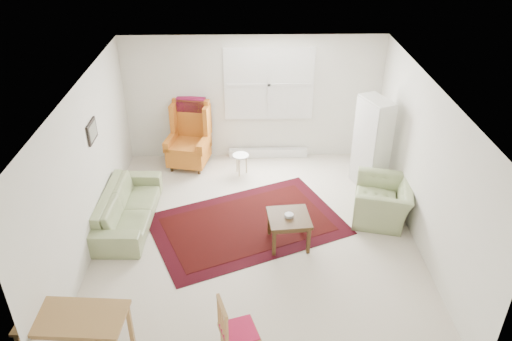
{
  "coord_description": "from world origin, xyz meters",
  "views": [
    {
      "loc": [
        -0.14,
        -6.36,
        4.93
      ],
      "look_at": [
        0.0,
        0.3,
        1.05
      ],
      "focal_mm": 35.0,
      "sensor_mm": 36.0,
      "label": 1
    }
  ],
  "objects_px": {
    "armchair": "(383,198)",
    "coffee_table": "(288,230)",
    "stool": "(241,164)",
    "cabinet": "(372,144)",
    "sofa": "(127,201)",
    "wingback_chair": "(188,136)",
    "desk_chair": "(239,331)",
    "desk": "(78,339)"
  },
  "relations": [
    {
      "from": "sofa",
      "to": "wingback_chair",
      "type": "height_order",
      "value": "wingback_chair"
    },
    {
      "from": "stool",
      "to": "desk_chair",
      "type": "height_order",
      "value": "desk_chair"
    },
    {
      "from": "sofa",
      "to": "desk_chair",
      "type": "bearing_deg",
      "value": -144.82
    },
    {
      "from": "wingback_chair",
      "to": "desk_chair",
      "type": "relative_size",
      "value": 1.41
    },
    {
      "from": "coffee_table",
      "to": "desk_chair",
      "type": "bearing_deg",
      "value": -108.91
    },
    {
      "from": "coffee_table",
      "to": "cabinet",
      "type": "relative_size",
      "value": 0.37
    },
    {
      "from": "coffee_table",
      "to": "cabinet",
      "type": "distance_m",
      "value": 2.41
    },
    {
      "from": "armchair",
      "to": "coffee_table",
      "type": "distance_m",
      "value": 1.74
    },
    {
      "from": "stool",
      "to": "desk",
      "type": "distance_m",
      "value": 4.72
    },
    {
      "from": "armchair",
      "to": "cabinet",
      "type": "relative_size",
      "value": 0.6
    },
    {
      "from": "sofa",
      "to": "cabinet",
      "type": "height_order",
      "value": "cabinet"
    },
    {
      "from": "stool",
      "to": "cabinet",
      "type": "height_order",
      "value": "cabinet"
    },
    {
      "from": "armchair",
      "to": "stool",
      "type": "bearing_deg",
      "value": -108.76
    },
    {
      "from": "wingback_chair",
      "to": "desk",
      "type": "distance_m",
      "value": 4.76
    },
    {
      "from": "wingback_chair",
      "to": "desk",
      "type": "bearing_deg",
      "value": -87.98
    },
    {
      "from": "sofa",
      "to": "armchair",
      "type": "xyz_separation_m",
      "value": [
        4.2,
        0.02,
        0.0
      ]
    },
    {
      "from": "desk",
      "to": "desk_chair",
      "type": "distance_m",
      "value": 1.85
    },
    {
      "from": "coffee_table",
      "to": "stool",
      "type": "height_order",
      "value": "coffee_table"
    },
    {
      "from": "wingback_chair",
      "to": "desk_chair",
      "type": "distance_m",
      "value": 4.8
    },
    {
      "from": "desk",
      "to": "cabinet",
      "type": "bearing_deg",
      "value": 42.67
    },
    {
      "from": "coffee_table",
      "to": "desk_chair",
      "type": "relative_size",
      "value": 0.67
    },
    {
      "from": "coffee_table",
      "to": "stool",
      "type": "relative_size",
      "value": 1.51
    },
    {
      "from": "coffee_table",
      "to": "stool",
      "type": "distance_m",
      "value": 2.3
    },
    {
      "from": "sofa",
      "to": "cabinet",
      "type": "distance_m",
      "value": 4.36
    },
    {
      "from": "coffee_table",
      "to": "sofa",
      "type": "bearing_deg",
      "value": 166.27
    },
    {
      "from": "sofa",
      "to": "stool",
      "type": "bearing_deg",
      "value": -48.31
    },
    {
      "from": "coffee_table",
      "to": "cabinet",
      "type": "xyz_separation_m",
      "value": [
        1.61,
        1.7,
        0.6
      ]
    },
    {
      "from": "coffee_table",
      "to": "stool",
      "type": "xyz_separation_m",
      "value": [
        -0.75,
        2.17,
        -0.05
      ]
    },
    {
      "from": "cabinet",
      "to": "desk_chair",
      "type": "xyz_separation_m",
      "value": [
        -2.35,
        -3.87,
        -0.39
      ]
    },
    {
      "from": "sofa",
      "to": "coffee_table",
      "type": "relative_size",
      "value": 3.15
    },
    {
      "from": "sofa",
      "to": "desk",
      "type": "distance_m",
      "value": 2.81
    },
    {
      "from": "coffee_table",
      "to": "cabinet",
      "type": "height_order",
      "value": "cabinet"
    },
    {
      "from": "sofa",
      "to": "desk",
      "type": "bearing_deg",
      "value": -178.17
    },
    {
      "from": "armchair",
      "to": "wingback_chair",
      "type": "xyz_separation_m",
      "value": [
        -3.38,
        1.86,
        0.26
      ]
    },
    {
      "from": "wingback_chair",
      "to": "cabinet",
      "type": "bearing_deg",
      "value": -1.61
    },
    {
      "from": "sofa",
      "to": "wingback_chair",
      "type": "bearing_deg",
      "value": -21.72
    },
    {
      "from": "sofa",
      "to": "coffee_table",
      "type": "bearing_deg",
      "value": -101.9
    },
    {
      "from": "coffee_table",
      "to": "wingback_chair",
      "type": "bearing_deg",
      "value": 125.23
    },
    {
      "from": "stool",
      "to": "cabinet",
      "type": "xyz_separation_m",
      "value": [
        2.36,
        -0.48,
        0.65
      ]
    },
    {
      "from": "sofa",
      "to": "wingback_chair",
      "type": "xyz_separation_m",
      "value": [
        0.82,
        1.88,
        0.26
      ]
    },
    {
      "from": "stool",
      "to": "armchair",
      "type": "bearing_deg",
      "value": -32.85
    },
    {
      "from": "stool",
      "to": "coffee_table",
      "type": "bearing_deg",
      "value": -71.01
    }
  ]
}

